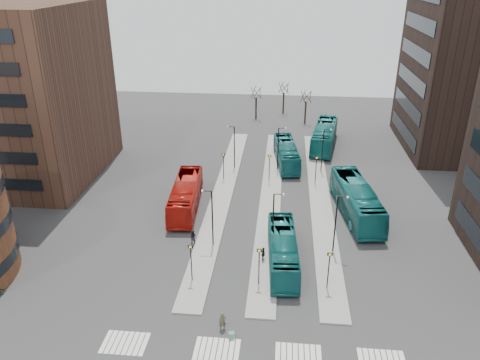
# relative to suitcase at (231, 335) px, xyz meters

# --- Properties ---
(island_left) EXTENTS (2.50, 45.00, 0.15)m
(island_left) POSITION_rel_suitcase_xyz_m (-3.95, 24.73, -0.19)
(island_left) COLOR gray
(island_left) RESTS_ON ground
(island_mid) EXTENTS (2.50, 45.00, 0.15)m
(island_mid) POSITION_rel_suitcase_xyz_m (2.05, 24.73, -0.19)
(island_mid) COLOR gray
(island_mid) RESTS_ON ground
(island_right) EXTENTS (2.50, 45.00, 0.15)m
(island_right) POSITION_rel_suitcase_xyz_m (8.05, 24.73, -0.19)
(island_right) COLOR gray
(island_right) RESTS_ON ground
(suitcase) EXTENTS (0.50, 0.43, 0.54)m
(suitcase) POSITION_rel_suitcase_xyz_m (0.00, 0.00, 0.00)
(suitcase) COLOR navy
(suitcase) RESTS_ON ground
(red_bus) EXTENTS (3.63, 12.06, 3.31)m
(red_bus) POSITION_rel_suitcase_xyz_m (-7.71, 20.55, 1.39)
(red_bus) COLOR #B3160D
(red_bus) RESTS_ON ground
(teal_bus_a) EXTENTS (3.23, 10.99, 3.02)m
(teal_bus_a) POSITION_rel_suitcase_xyz_m (3.68, 10.30, 1.24)
(teal_bus_a) COLOR #125D5D
(teal_bus_a) RESTS_ON ground
(teal_bus_b) EXTENTS (4.05, 11.49, 3.13)m
(teal_bus_b) POSITION_rel_suitcase_xyz_m (3.84, 35.25, 1.30)
(teal_bus_b) COLOR #135F62
(teal_bus_b) RESTS_ON ground
(teal_bus_c) EXTENTS (4.95, 13.52, 3.68)m
(teal_bus_c) POSITION_rel_suitcase_xyz_m (11.81, 20.88, 1.57)
(teal_bus_c) COLOR #146364
(teal_bus_c) RESTS_ON ground
(teal_bus_d) EXTENTS (5.08, 13.38, 3.64)m
(teal_bus_d) POSITION_rel_suitcase_xyz_m (9.66, 42.87, 1.55)
(teal_bus_d) COLOR #16706E
(teal_bus_d) RESTS_ON ground
(traveller) EXTENTS (0.65, 0.51, 1.57)m
(traveller) POSITION_rel_suitcase_xyz_m (-0.80, 0.90, 0.51)
(traveller) COLOR #49432B
(traveller) RESTS_ON ground
(commuter_a) EXTENTS (0.78, 0.62, 1.56)m
(commuter_a) POSITION_rel_suitcase_xyz_m (-5.46, 12.93, 0.51)
(commuter_a) COLOR black
(commuter_a) RESTS_ON ground
(commuter_b) EXTENTS (0.51, 0.93, 1.51)m
(commuter_b) POSITION_rel_suitcase_xyz_m (1.86, 10.52, 0.48)
(commuter_b) COLOR black
(commuter_b) RESTS_ON ground
(commuter_c) EXTENTS (0.86, 1.09, 1.48)m
(commuter_c) POSITION_rel_suitcase_xyz_m (3.81, 12.51, 0.47)
(commuter_c) COLOR black
(commuter_c) RESTS_ON ground
(crosswalk_stripes) EXTENTS (22.35, 2.40, 0.01)m
(crosswalk_stripes) POSITION_rel_suitcase_xyz_m (1.80, -1.27, -0.26)
(crosswalk_stripes) COLOR silver
(crosswalk_stripes) RESTS_ON ground
(sign_poles) EXTENTS (12.45, 22.12, 3.65)m
(sign_poles) POSITION_rel_suitcase_xyz_m (1.65, 17.73, 2.14)
(sign_poles) COLOR black
(sign_poles) RESTS_ON ground
(lamp_posts) EXTENTS (14.04, 20.24, 6.12)m
(lamp_posts) POSITION_rel_suitcase_xyz_m (2.69, 22.73, 3.31)
(lamp_posts) COLOR black
(lamp_posts) RESTS_ON ground
(bare_trees) EXTENTS (10.97, 8.14, 5.90)m
(bare_trees) POSITION_rel_suitcase_xyz_m (2.72, 57.40, 2.46)
(bare_trees) COLOR black
(bare_trees) RESTS_ON ground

